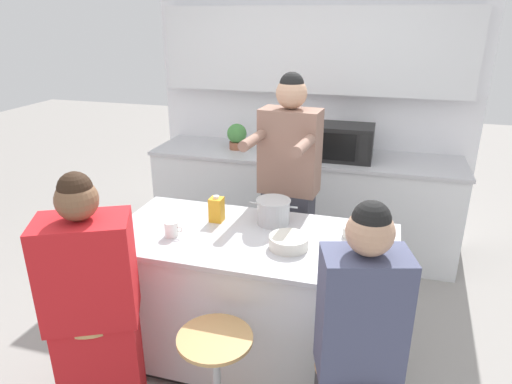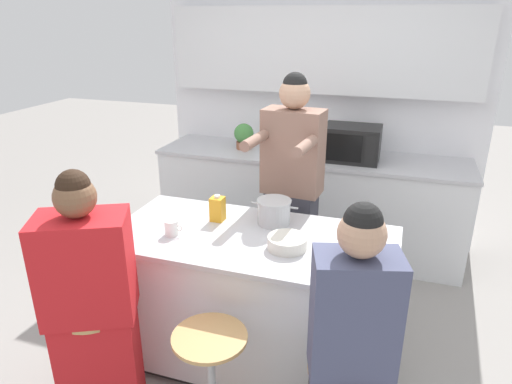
{
  "view_description": "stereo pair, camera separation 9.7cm",
  "coord_description": "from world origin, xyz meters",
  "px_view_note": "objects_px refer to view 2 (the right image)",
  "views": [
    {
      "loc": [
        0.69,
        -2.32,
        2.12
      ],
      "look_at": [
        0.0,
        0.08,
        1.15
      ],
      "focal_mm": 32.0,
      "sensor_mm": 36.0,
      "label": 1
    },
    {
      "loc": [
        0.79,
        -2.3,
        2.12
      ],
      "look_at": [
        0.0,
        0.08,
        1.15
      ],
      "focal_mm": 32.0,
      "sensor_mm": 36.0,
      "label": 2
    }
  ],
  "objects_px": {
    "person_cooking": "(291,198)",
    "coffee_cup_near": "(172,228)",
    "kitchen_island": "(252,299)",
    "juice_carton": "(218,209)",
    "potted_plant": "(244,136)",
    "microwave": "(352,143)",
    "fruit_bowl": "(287,243)",
    "person_wrapped_blanket": "(92,309)",
    "bar_stool_center": "(212,383)",
    "cooking_pot": "(274,212)",
    "person_seated_near": "(349,369)",
    "bar_stool_leftmost": "(99,354)"
  },
  "relations": [
    {
      "from": "person_cooking",
      "to": "coffee_cup_near",
      "type": "bearing_deg",
      "value": -118.55
    },
    {
      "from": "kitchen_island",
      "to": "juice_carton",
      "type": "relative_size",
      "value": 9.94
    },
    {
      "from": "person_cooking",
      "to": "potted_plant",
      "type": "xyz_separation_m",
      "value": [
        -0.72,
        1.0,
        0.17
      ]
    },
    {
      "from": "coffee_cup_near",
      "to": "microwave",
      "type": "relative_size",
      "value": 0.23
    },
    {
      "from": "fruit_bowl",
      "to": "potted_plant",
      "type": "relative_size",
      "value": 0.92
    },
    {
      "from": "person_wrapped_blanket",
      "to": "fruit_bowl",
      "type": "distance_m",
      "value": 1.1
    },
    {
      "from": "kitchen_island",
      "to": "fruit_bowl",
      "type": "xyz_separation_m",
      "value": [
        0.24,
        -0.08,
        0.48
      ]
    },
    {
      "from": "bar_stool_center",
      "to": "person_wrapped_blanket",
      "type": "distance_m",
      "value": 0.73
    },
    {
      "from": "cooking_pot",
      "to": "microwave",
      "type": "bearing_deg",
      "value": 78.16
    },
    {
      "from": "person_cooking",
      "to": "fruit_bowl",
      "type": "distance_m",
      "value": 0.77
    },
    {
      "from": "person_wrapped_blanket",
      "to": "cooking_pot",
      "type": "height_order",
      "value": "person_wrapped_blanket"
    },
    {
      "from": "juice_carton",
      "to": "cooking_pot",
      "type": "bearing_deg",
      "value": 10.68
    },
    {
      "from": "kitchen_island",
      "to": "person_seated_near",
      "type": "bearing_deg",
      "value": -44.67
    },
    {
      "from": "person_cooking",
      "to": "fruit_bowl",
      "type": "bearing_deg",
      "value": -72.53
    },
    {
      "from": "coffee_cup_near",
      "to": "potted_plant",
      "type": "bearing_deg",
      "value": 95.95
    },
    {
      "from": "bar_stool_leftmost",
      "to": "person_seated_near",
      "type": "relative_size",
      "value": 0.45
    },
    {
      "from": "bar_stool_leftmost",
      "to": "cooking_pot",
      "type": "xyz_separation_m",
      "value": [
        0.76,
        0.85,
        0.61
      ]
    },
    {
      "from": "person_seated_near",
      "to": "person_cooking",
      "type": "bearing_deg",
      "value": 98.16
    },
    {
      "from": "bar_stool_leftmost",
      "to": "cooking_pot",
      "type": "bearing_deg",
      "value": 48.38
    },
    {
      "from": "bar_stool_center",
      "to": "person_wrapped_blanket",
      "type": "height_order",
      "value": "person_wrapped_blanket"
    },
    {
      "from": "juice_carton",
      "to": "potted_plant",
      "type": "xyz_separation_m",
      "value": [
        -0.37,
        1.52,
        0.08
      ]
    },
    {
      "from": "kitchen_island",
      "to": "coffee_cup_near",
      "type": "bearing_deg",
      "value": -163.76
    },
    {
      "from": "potted_plant",
      "to": "kitchen_island",
      "type": "bearing_deg",
      "value": -68.83
    },
    {
      "from": "fruit_bowl",
      "to": "microwave",
      "type": "relative_size",
      "value": 0.46
    },
    {
      "from": "kitchen_island",
      "to": "coffee_cup_near",
      "type": "xyz_separation_m",
      "value": [
        -0.46,
        -0.13,
        0.49
      ]
    },
    {
      "from": "potted_plant",
      "to": "person_seated_near",
      "type": "bearing_deg",
      "value": -60.45
    },
    {
      "from": "bar_stool_center",
      "to": "coffee_cup_near",
      "type": "distance_m",
      "value": 0.9
    },
    {
      "from": "kitchen_island",
      "to": "person_seated_near",
      "type": "height_order",
      "value": "person_seated_near"
    },
    {
      "from": "cooking_pot",
      "to": "potted_plant",
      "type": "height_order",
      "value": "potted_plant"
    },
    {
      "from": "potted_plant",
      "to": "juice_carton",
      "type": "bearing_deg",
      "value": -76.41
    },
    {
      "from": "person_cooking",
      "to": "cooking_pot",
      "type": "xyz_separation_m",
      "value": [
        0.0,
        -0.45,
        0.09
      ]
    },
    {
      "from": "bar_stool_center",
      "to": "person_seated_near",
      "type": "relative_size",
      "value": 0.45
    },
    {
      "from": "bar_stool_leftmost",
      "to": "juice_carton",
      "type": "height_order",
      "value": "juice_carton"
    },
    {
      "from": "person_wrapped_blanket",
      "to": "cooking_pot",
      "type": "relative_size",
      "value": 4.79
    },
    {
      "from": "person_cooking",
      "to": "bar_stool_leftmost",
      "type": "bearing_deg",
      "value": -114.98
    },
    {
      "from": "bar_stool_leftmost",
      "to": "coffee_cup_near",
      "type": "relative_size",
      "value": 5.88
    },
    {
      "from": "person_seated_near",
      "to": "bar_stool_center",
      "type": "bearing_deg",
      "value": 161.27
    },
    {
      "from": "kitchen_island",
      "to": "person_wrapped_blanket",
      "type": "xyz_separation_m",
      "value": [
        -0.65,
        -0.67,
        0.24
      ]
    },
    {
      "from": "bar_stool_leftmost",
      "to": "microwave",
      "type": "height_order",
      "value": "microwave"
    },
    {
      "from": "cooking_pot",
      "to": "bar_stool_leftmost",
      "type": "bearing_deg",
      "value": -131.62
    },
    {
      "from": "coffee_cup_near",
      "to": "microwave",
      "type": "height_order",
      "value": "microwave"
    },
    {
      "from": "person_cooking",
      "to": "juice_carton",
      "type": "distance_m",
      "value": 0.63
    },
    {
      "from": "kitchen_island",
      "to": "person_wrapped_blanket",
      "type": "relative_size",
      "value": 1.17
    },
    {
      "from": "person_wrapped_blanket",
      "to": "person_seated_near",
      "type": "height_order",
      "value": "person_seated_near"
    },
    {
      "from": "coffee_cup_near",
      "to": "microwave",
      "type": "bearing_deg",
      "value": 64.7
    },
    {
      "from": "cooking_pot",
      "to": "bar_stool_center",
      "type": "bearing_deg",
      "value": -95.04
    },
    {
      "from": "juice_carton",
      "to": "fruit_bowl",
      "type": "bearing_deg",
      "value": -23.71
    },
    {
      "from": "person_seated_near",
      "to": "juice_carton",
      "type": "height_order",
      "value": "person_seated_near"
    },
    {
      "from": "fruit_bowl",
      "to": "potted_plant",
      "type": "bearing_deg",
      "value": 116.84
    },
    {
      "from": "microwave",
      "to": "potted_plant",
      "type": "xyz_separation_m",
      "value": [
        -1.01,
        0.05,
        -0.02
      ]
    }
  ]
}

